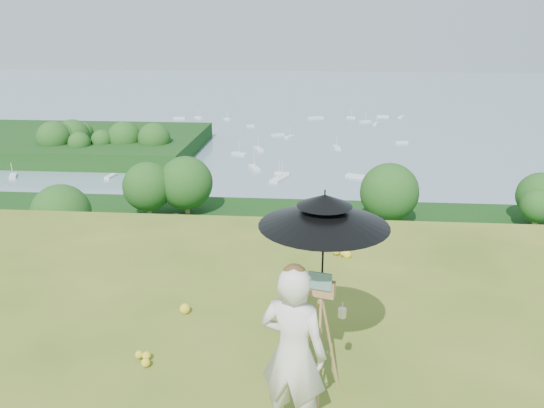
# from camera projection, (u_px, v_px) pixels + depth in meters

# --- Properties ---
(shoreline_tier) EXTENTS (170.00, 28.00, 8.00)m
(shoreline_tier) POSITION_uv_depth(u_px,v_px,m) (304.00, 281.00, 86.24)
(shoreline_tier) COLOR gray
(shoreline_tier) RESTS_ON bay_water
(bay_water) EXTENTS (700.00, 700.00, 0.00)m
(bay_water) POSITION_uv_depth(u_px,v_px,m) (313.00, 112.00, 241.33)
(bay_water) COLOR #718FA2
(bay_water) RESTS_ON ground
(peninsula) EXTENTS (90.00, 60.00, 12.00)m
(peninsula) POSITION_uv_depth(u_px,v_px,m) (70.00, 135.00, 165.32)
(peninsula) COLOR #0E350E
(peninsula) RESTS_ON bay_water
(slope_trees) EXTENTS (110.00, 50.00, 6.00)m
(slope_trees) POSITION_uv_depth(u_px,v_px,m) (296.00, 274.00, 41.74)
(slope_trees) COLOR #154815
(slope_trees) RESTS_ON forest_slope
(harbor_town) EXTENTS (110.00, 22.00, 5.00)m
(harbor_town) POSITION_uv_depth(u_px,v_px,m) (304.00, 244.00, 84.15)
(harbor_town) COLOR silver
(harbor_town) RESTS_ON shoreline_tier
(moored_boats) EXTENTS (140.00, 140.00, 0.70)m
(moored_boats) POSITION_uv_depth(u_px,v_px,m) (271.00, 149.00, 167.62)
(moored_boats) COLOR silver
(moored_boats) RESTS_ON bay_water
(painter) EXTENTS (0.72, 0.58, 1.70)m
(painter) POSITION_uv_depth(u_px,v_px,m) (293.00, 353.00, 4.68)
(painter) COLOR white
(painter) RESTS_ON ground
(field_easel) EXTENTS (0.65, 0.65, 1.40)m
(field_easel) POSITION_uv_depth(u_px,v_px,m) (320.00, 334.00, 5.24)
(field_easel) COLOR #AE7B49
(field_easel) RESTS_ON ground
(sun_umbrella) EXTENTS (1.36, 1.36, 1.03)m
(sun_umbrella) POSITION_uv_depth(u_px,v_px,m) (323.00, 243.00, 4.96)
(sun_umbrella) COLOR black
(sun_umbrella) RESTS_ON field_easel
(painter_cap) EXTENTS (0.26, 0.29, 0.10)m
(painter_cap) POSITION_uv_depth(u_px,v_px,m) (294.00, 271.00, 4.43)
(painter_cap) COLOR #D47480
(painter_cap) RESTS_ON painter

